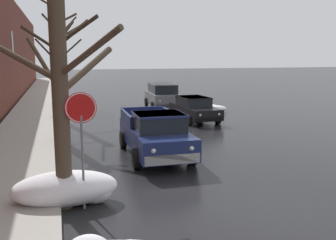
# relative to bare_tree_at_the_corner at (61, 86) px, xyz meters

# --- Properties ---
(ground_plane) EXTENTS (200.00, 200.00, 0.00)m
(ground_plane) POSITION_rel_bare_tree_at_the_corner_xyz_m (4.87, -1.95, -3.06)
(ground_plane) COLOR black
(left_sidewalk_slab) EXTENTS (3.01, 80.00, 0.16)m
(left_sidewalk_slab) POSITION_rel_bare_tree_at_the_corner_xyz_m (-1.64, 16.05, -2.98)
(left_sidewalk_slab) COLOR #A8A399
(left_sidewalk_slab) RESTS_ON ground
(snow_bank_near_corner_left) EXTENTS (2.68, 1.28, 0.88)m
(snow_bank_near_corner_left) POSITION_rel_bare_tree_at_the_corner_xyz_m (0.10, 0.10, -2.63)
(snow_bank_near_corner_left) COLOR white
(snow_bank_near_corner_left) RESTS_ON ground
(snow_bank_along_left_kerb) EXTENTS (2.02, 0.95, 0.57)m
(snow_bank_along_left_kerb) POSITION_rel_bare_tree_at_the_corner_xyz_m (9.76, 13.76, -2.79)
(snow_bank_along_left_kerb) COLOR white
(snow_bank_along_left_kerb) RESTS_ON ground
(bare_tree_at_the_corner) EXTENTS (3.18, 3.05, 5.89)m
(bare_tree_at_the_corner) POSITION_rel_bare_tree_at_the_corner_xyz_m (0.00, 0.00, 0.00)
(bare_tree_at_the_corner) COLOR #4C3D2D
(bare_tree_at_the_corner) RESTS_ON ground
(bare_tree_second_along_sidewalk) EXTENTS (3.05, 2.08, 5.45)m
(bare_tree_second_along_sidewalk) POSITION_rel_bare_tree_at_the_corner_xyz_m (0.04, 7.48, -0.24)
(bare_tree_second_along_sidewalk) COLOR #382B1E
(bare_tree_second_along_sidewalk) RESTS_ON ground
(bare_tree_mid_block) EXTENTS (3.58, 3.56, 7.86)m
(bare_tree_mid_block) POSITION_rel_bare_tree_at_the_corner_xyz_m (-0.02, 13.46, 0.93)
(bare_tree_mid_block) COLOR #423323
(bare_tree_mid_block) RESTS_ON ground
(bare_tree_far_down_block) EXTENTS (3.88, 3.21, 7.06)m
(bare_tree_far_down_block) POSITION_rel_bare_tree_at_the_corner_xyz_m (-0.02, 20.14, 0.72)
(bare_tree_far_down_block) COLOR #382B1E
(bare_tree_far_down_block) RESTS_ON ground
(pickup_truck_darkblue_approaching_near_lane) EXTENTS (2.27, 5.26, 1.76)m
(pickup_truck_darkblue_approaching_near_lane) POSITION_rel_bare_tree_at_the_corner_xyz_m (3.38, 4.06, -2.17)
(pickup_truck_darkblue_approaching_near_lane) COLOR navy
(pickup_truck_darkblue_approaching_near_lane) RESTS_ON ground
(sedan_black_parked_kerbside_close) EXTENTS (2.09, 4.17, 1.42)m
(sedan_black_parked_kerbside_close) POSITION_rel_bare_tree_at_the_corner_xyz_m (7.53, 11.07, -2.30)
(sedan_black_parked_kerbside_close) COLOR black
(sedan_black_parked_kerbside_close) RESTS_ON ground
(suv_grey_parked_kerbside_mid) EXTENTS (2.30, 4.35, 1.82)m
(suv_grey_parked_kerbside_mid) POSITION_rel_bare_tree_at_the_corner_xyz_m (7.15, 16.73, -2.07)
(suv_grey_parked_kerbside_mid) COLOR slate
(suv_grey_parked_kerbside_mid) RESTS_ON ground
(fire_hydrant) EXTENTS (0.42, 0.22, 0.71)m
(fire_hydrant) POSITION_rel_bare_tree_at_the_corner_xyz_m (-0.11, 6.85, -2.70)
(fire_hydrant) COLOR gold
(fire_hydrant) RESTS_ON ground
(stop_sign_at_corner) EXTENTS (0.76, 0.08, 2.93)m
(stop_sign_at_corner) POSITION_rel_bare_tree_at_the_corner_xyz_m (0.44, -0.28, -0.78)
(stop_sign_at_corner) COLOR slate
(stop_sign_at_corner) RESTS_ON ground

